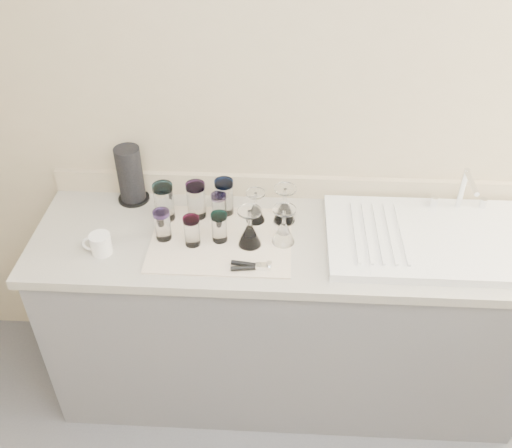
# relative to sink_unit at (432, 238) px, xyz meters

# --- Properties ---
(room_envelope) EXTENTS (3.54, 3.50, 2.52)m
(room_envelope) POSITION_rel_sink_unit_xyz_m (-0.55, -1.20, 0.64)
(room_envelope) COLOR #4F4F53
(room_envelope) RESTS_ON ground
(counter_unit) EXTENTS (2.06, 0.62, 0.90)m
(counter_unit) POSITION_rel_sink_unit_xyz_m (-0.55, -0.00, -0.47)
(counter_unit) COLOR slate
(counter_unit) RESTS_ON ground
(sink_unit) EXTENTS (0.82, 0.50, 0.22)m
(sink_unit) POSITION_rel_sink_unit_xyz_m (0.00, 0.00, 0.00)
(sink_unit) COLOR white
(sink_unit) RESTS_ON counter_unit
(dish_towel) EXTENTS (0.55, 0.42, 0.01)m
(dish_towel) POSITION_rel_sink_unit_xyz_m (-0.83, -0.04, -0.02)
(dish_towel) COLOR white
(dish_towel) RESTS_ON counter_unit
(tumbler_teal) EXTENTS (0.08, 0.08, 0.16)m
(tumbler_teal) POSITION_rel_sink_unit_xyz_m (-1.07, 0.09, 0.07)
(tumbler_teal) COLOR white
(tumbler_teal) RESTS_ON dish_towel
(tumbler_cyan) EXTENTS (0.08, 0.08, 0.16)m
(tumbler_cyan) POSITION_rel_sink_unit_xyz_m (-0.94, 0.11, 0.07)
(tumbler_cyan) COLOR white
(tumbler_cyan) RESTS_ON dish_towel
(tumbler_purple) EXTENTS (0.06, 0.06, 0.12)m
(tumbler_purple) POSITION_rel_sink_unit_xyz_m (-0.85, 0.08, 0.05)
(tumbler_purple) COLOR white
(tumbler_purple) RESTS_ON dish_towel
(tumbler_magenta) EXTENTS (0.07, 0.07, 0.13)m
(tumbler_magenta) POSITION_rel_sink_unit_xyz_m (-1.05, -0.04, 0.05)
(tumbler_magenta) COLOR white
(tumbler_magenta) RESTS_ON dish_towel
(tumbler_blue) EXTENTS (0.06, 0.06, 0.13)m
(tumbler_blue) POSITION_rel_sink_unit_xyz_m (-0.93, -0.07, 0.05)
(tumbler_blue) COLOR white
(tumbler_blue) RESTS_ON dish_towel
(tumbler_lavender) EXTENTS (0.06, 0.06, 0.12)m
(tumbler_lavender) POSITION_rel_sink_unit_xyz_m (-0.83, -0.04, 0.05)
(tumbler_lavender) COLOR white
(tumbler_lavender) RESTS_ON dish_towel
(tumbler_extra) EXTENTS (0.08, 0.08, 0.15)m
(tumbler_extra) POSITION_rel_sink_unit_xyz_m (-0.83, 0.14, 0.07)
(tumbler_extra) COLOR white
(tumbler_extra) RESTS_ON dish_towel
(goblet_back_left) EXTENTS (0.08, 0.08, 0.14)m
(goblet_back_left) POSITION_rel_sink_unit_xyz_m (-0.70, 0.09, 0.04)
(goblet_back_left) COLOR white
(goblet_back_left) RESTS_ON dish_towel
(goblet_back_right) EXTENTS (0.09, 0.09, 0.16)m
(goblet_back_right) POSITION_rel_sink_unit_xyz_m (-0.58, 0.10, 0.04)
(goblet_back_right) COLOR white
(goblet_back_right) RESTS_ON dish_towel
(goblet_front_left) EXTENTS (0.09, 0.09, 0.16)m
(goblet_front_left) POSITION_rel_sink_unit_xyz_m (-0.71, -0.06, 0.04)
(goblet_front_left) COLOR white
(goblet_front_left) RESTS_ON dish_towel
(goblet_front_right) EXTENTS (0.09, 0.09, 0.16)m
(goblet_front_right) POSITION_rel_sink_unit_xyz_m (-0.58, -0.04, 0.04)
(goblet_front_right) COLOR white
(goblet_front_right) RESTS_ON dish_towel
(can_opener) EXTENTS (0.15, 0.06, 0.02)m
(can_opener) POSITION_rel_sink_unit_xyz_m (-0.70, -0.20, -0.00)
(can_opener) COLOR silver
(can_opener) RESTS_ON dish_towel
(white_mug) EXTENTS (0.12, 0.09, 0.08)m
(white_mug) POSITION_rel_sink_unit_xyz_m (-1.28, -0.13, 0.02)
(white_mug) COLOR white
(white_mug) RESTS_ON counter_unit
(paper_towel_roll) EXTENTS (0.13, 0.13, 0.25)m
(paper_towel_roll) POSITION_rel_sink_unit_xyz_m (-1.23, 0.22, 0.10)
(paper_towel_roll) COLOR black
(paper_towel_roll) RESTS_ON counter_unit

